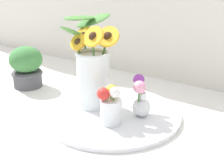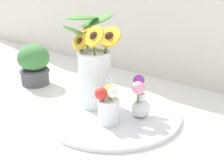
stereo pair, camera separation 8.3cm
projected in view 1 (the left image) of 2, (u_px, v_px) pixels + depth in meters
name	position (u px, v px, depth m)	size (l,w,h in m)	color
ground_plane	(112.00, 125.00, 1.05)	(6.00, 6.00, 0.00)	silver
serving_tray	(112.00, 114.00, 1.11)	(0.48, 0.48, 0.02)	silver
mason_jar_sunflowers	(92.00, 70.00, 1.12)	(0.21, 0.21, 0.33)	silver
vase_small_center	(110.00, 106.00, 1.01)	(0.07, 0.08, 0.13)	white
vase_bulb_right	(141.00, 98.00, 1.05)	(0.07, 0.09, 0.14)	white
potted_plant	(26.00, 66.00, 1.35)	(0.14, 0.14, 0.18)	#4C4C51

